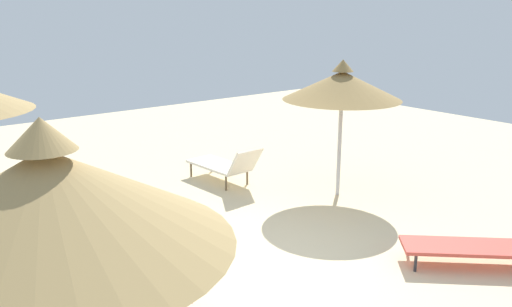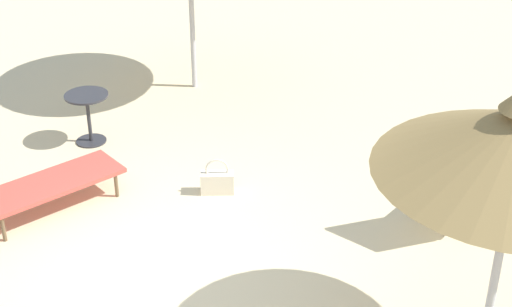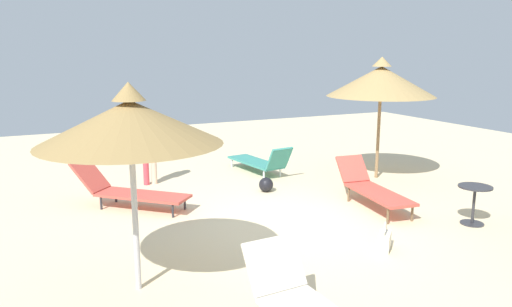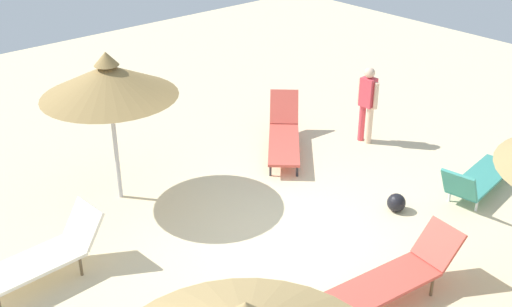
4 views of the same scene
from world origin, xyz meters
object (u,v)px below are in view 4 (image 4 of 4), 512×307
(parasol_umbrella_front, at_px, (108,81))
(person_standing_far_right, at_px, (367,101))
(lounge_chair_near_right, at_px, (477,179))
(lounge_chair_center, at_px, (284,133))
(lounge_chair_back, at_px, (397,274))
(lounge_chair_near_left, at_px, (46,253))
(beach_ball, at_px, (396,203))
(handbag, at_px, (239,303))

(parasol_umbrella_front, distance_m, person_standing_far_right, 5.19)
(lounge_chair_near_right, distance_m, lounge_chair_center, 3.69)
(lounge_chair_near_right, bearing_deg, lounge_chair_back, -76.02)
(parasol_umbrella_front, bearing_deg, lounge_chair_near_left, -55.72)
(lounge_chair_back, relative_size, beach_ball, 6.83)
(lounge_chair_near_left, distance_m, handbag, 2.81)
(lounge_chair_center, bearing_deg, beach_ball, -2.98)
(lounge_chair_center, height_order, beach_ball, lounge_chair_center)
(lounge_chair_near_left, xyz_separation_m, handbag, (2.32, 1.56, -0.26))
(handbag, bearing_deg, lounge_chair_center, 129.87)
(handbag, bearing_deg, person_standing_far_right, 113.90)
(person_standing_far_right, bearing_deg, lounge_chair_back, -44.70)
(lounge_chair_near_left, bearing_deg, lounge_chair_center, 98.41)
(lounge_chair_center, bearing_deg, lounge_chair_near_right, 20.62)
(lounge_chair_near_left, xyz_separation_m, lounge_chair_center, (-0.78, 5.27, -0.05))
(lounge_chair_near_left, bearing_deg, person_standing_far_right, 89.91)
(lounge_chair_near_left, height_order, beach_ball, lounge_chair_near_left)
(lounge_chair_near_left, relative_size, person_standing_far_right, 1.15)
(parasol_umbrella_front, xyz_separation_m, beach_ball, (3.40, 3.21, -1.97))
(parasol_umbrella_front, distance_m, handbag, 4.14)
(lounge_chair_near_left, bearing_deg, parasol_umbrella_front, 124.28)
(lounge_chair_center, bearing_deg, handbag, -50.13)
(lounge_chair_back, bearing_deg, beach_ball, 127.75)
(lounge_chair_near_right, bearing_deg, person_standing_far_right, 175.67)
(lounge_chair_center, xyz_separation_m, person_standing_far_right, (0.79, 1.50, 0.53))
(lounge_chair_near_left, xyz_separation_m, lounge_chair_near_right, (2.67, 6.57, -0.10))
(lounge_chair_back, relative_size, handbag, 4.74)
(handbag, distance_m, beach_ball, 3.57)
(handbag, bearing_deg, beach_ball, 93.56)
(lounge_chair_near_right, xyz_separation_m, handbag, (-0.35, -5.01, -0.17))
(handbag, xyz_separation_m, beach_ball, (-0.22, 3.56, 0.01))
(lounge_chair_center, relative_size, beach_ball, 6.73)
(lounge_chair_back, bearing_deg, lounge_chair_near_right, 103.98)
(parasol_umbrella_front, relative_size, beach_ball, 8.41)
(parasol_umbrella_front, relative_size, person_standing_far_right, 1.65)
(lounge_chair_near_left, bearing_deg, lounge_chair_near_right, 67.86)
(lounge_chair_near_left, relative_size, handbag, 4.03)
(person_standing_far_right, height_order, beach_ball, person_standing_far_right)
(parasol_umbrella_front, relative_size, lounge_chair_near_left, 1.44)
(person_standing_far_right, xyz_separation_m, handbag, (2.31, -5.21, -0.74))
(lounge_chair_near_right, relative_size, person_standing_far_right, 1.34)
(parasol_umbrella_front, height_order, person_standing_far_right, parasol_umbrella_front)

